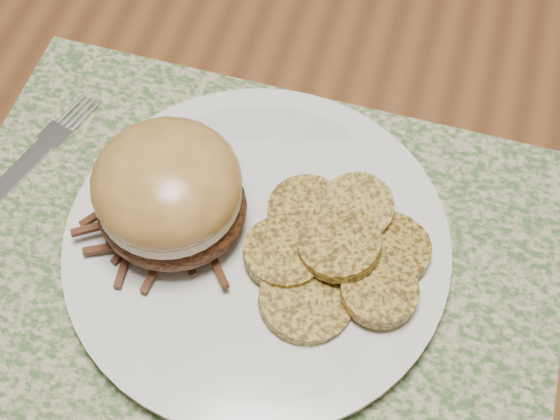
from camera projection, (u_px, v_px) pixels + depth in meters
The scene contains 6 objects.
dining_table at pixel (201, 284), 0.64m from camera, with size 1.50×0.90×0.75m.
placemat at pixel (245, 268), 0.56m from camera, with size 0.45×0.33×0.00m, color #3D5B2F.
dinner_plate at pixel (257, 245), 0.56m from camera, with size 0.26×0.26×0.02m, color silver.
pork_sandwich at pixel (169, 193), 0.53m from camera, with size 0.11×0.11×0.08m.
roasted_potatoes at pixel (336, 252), 0.54m from camera, with size 0.15×0.15×0.03m.
fork at pixel (15, 176), 0.60m from camera, with size 0.07×0.18×0.00m.
Camera 1 is at (0.14, -0.24, 1.26)m, focal length 50.00 mm.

